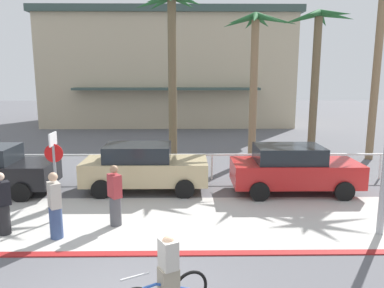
% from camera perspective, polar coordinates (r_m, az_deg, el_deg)
% --- Properties ---
extents(ground_plane, '(80.00, 80.00, 0.00)m').
position_cam_1_polar(ground_plane, '(16.70, -5.10, -3.89)').
color(ground_plane, '#5B5B60').
extents(sidewalk_strip, '(44.00, 4.00, 0.02)m').
position_cam_1_polar(sidewalk_strip, '(11.21, -7.31, -11.38)').
color(sidewalk_strip, beige).
rests_on(sidewalk_strip, ground).
extents(curb_paint, '(44.00, 0.24, 0.03)m').
position_cam_1_polar(curb_paint, '(9.40, -8.72, -15.95)').
color(curb_paint, maroon).
rests_on(curb_paint, ground).
extents(building_backdrop, '(19.71, 9.95, 8.87)m').
position_cam_1_polar(building_backdrop, '(32.41, -3.42, 11.22)').
color(building_backdrop, '#BCAD8E').
rests_on(building_backdrop, ground).
extents(rail_fence, '(27.01, 0.08, 1.04)m').
position_cam_1_polar(rail_fence, '(15.05, -5.57, -2.25)').
color(rail_fence, white).
rests_on(rail_fence, ground).
extents(stop_sign_bike_lane, '(0.52, 0.56, 2.56)m').
position_cam_1_polar(stop_sign_bike_lane, '(11.38, -19.91, -2.80)').
color(stop_sign_bike_lane, gray).
rests_on(stop_sign_bike_lane, ground).
extents(palm_tree_2, '(2.87, 3.19, 7.45)m').
position_cam_1_polar(palm_tree_2, '(16.55, -3.11, 15.46)').
color(palm_tree_2, brown).
rests_on(palm_tree_2, ground).
extents(palm_tree_3, '(3.44, 2.79, 6.86)m').
position_cam_1_polar(palm_tree_3, '(18.11, 9.52, 13.52)').
color(palm_tree_3, '#846B4C').
rests_on(palm_tree_3, ground).
extents(palm_tree_4, '(3.26, 3.42, 6.96)m').
position_cam_1_polar(palm_tree_4, '(18.66, 18.18, 13.24)').
color(palm_tree_4, brown).
rests_on(palm_tree_4, ground).
extents(palm_tree_5, '(3.24, 3.07, 8.80)m').
position_cam_1_polar(palm_tree_5, '(20.36, 26.59, 16.60)').
color(palm_tree_5, '#846B4C').
rests_on(palm_tree_5, ground).
extents(car_tan_2, '(4.40, 2.02, 1.69)m').
position_cam_1_polar(car_tan_2, '(13.72, -7.24, -3.43)').
color(car_tan_2, tan).
rests_on(car_tan_2, ground).
extents(car_red_3, '(4.40, 2.02, 1.69)m').
position_cam_1_polar(car_red_3, '(13.84, 14.95, -3.60)').
color(car_red_3, red).
rests_on(car_red_3, ground).
extents(cyclist_blue_0, '(1.63, 0.92, 1.50)m').
position_cam_1_polar(cyclist_blue_0, '(7.04, -3.90, -19.38)').
color(cyclist_blue_0, black).
rests_on(cyclist_blue_0, ground).
extents(pedestrian_0, '(0.45, 0.48, 1.73)m').
position_cam_1_polar(pedestrian_0, '(10.77, -11.46, -7.94)').
color(pedestrian_0, '#4C4C51').
rests_on(pedestrian_0, ground).
extents(pedestrian_1, '(0.48, 0.45, 1.69)m').
position_cam_1_polar(pedestrian_1, '(11.16, -26.52, -8.36)').
color(pedestrian_1, '#232326').
rests_on(pedestrian_1, ground).
extents(pedestrian_2, '(0.44, 0.48, 1.76)m').
position_cam_1_polar(pedestrian_2, '(10.37, -19.83, -9.05)').
color(pedestrian_2, '#384C7A').
rests_on(pedestrian_2, ground).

